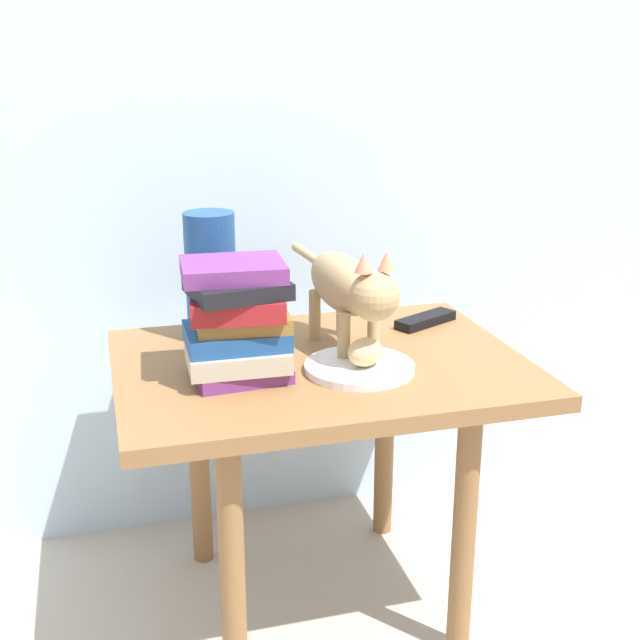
{
  "coord_description": "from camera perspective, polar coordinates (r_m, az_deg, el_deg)",
  "views": [
    {
      "loc": [
        -0.39,
        -1.41,
        1.09
      ],
      "look_at": [
        0.0,
        0.0,
        0.62
      ],
      "focal_mm": 46.22,
      "sensor_mm": 36.0,
      "label": 1
    }
  ],
  "objects": [
    {
      "name": "back_panel",
      "position": [
        1.85,
        -3.53,
        18.3
      ],
      "size": [
        4.0,
        0.04,
        2.2
      ],
      "primitive_type": "cube",
      "color": "silver",
      "rests_on": "ground"
    },
    {
      "name": "bread_roll",
      "position": [
        1.49,
        3.15,
        -2.22
      ],
      "size": [
        0.1,
        0.1,
        0.05
      ],
      "primitive_type": "ellipsoid",
      "rotation": [
        0.0,
        0.0,
        0.86
      ],
      "color": "#E0BC7A",
      "rests_on": "plate"
    },
    {
      "name": "ground_plane",
      "position": [
        1.82,
        -0.0,
        -18.72
      ],
      "size": [
        6.0,
        6.0,
        0.0
      ],
      "primitive_type": "plane",
      "color": "#B2A899"
    },
    {
      "name": "side_table",
      "position": [
        1.59,
        -0.0,
        -5.36
      ],
      "size": [
        0.77,
        0.57,
        0.54
      ],
      "color": "olive",
      "rests_on": "ground"
    },
    {
      "name": "book_stack",
      "position": [
        1.45,
        -5.74,
        -0.05
      ],
      "size": [
        0.19,
        0.17,
        0.21
      ],
      "color": "#72337A",
      "rests_on": "side_table"
    },
    {
      "name": "plate",
      "position": [
        1.51,
        2.74,
        -3.29
      ],
      "size": [
        0.2,
        0.2,
        0.01
      ],
      "primitive_type": "cylinder",
      "color": "white",
      "rests_on": "side_table"
    },
    {
      "name": "cat",
      "position": [
        1.56,
        1.97,
        2.3
      ],
      "size": [
        0.11,
        0.48,
        0.23
      ],
      "color": "tan",
      "rests_on": "side_table"
    },
    {
      "name": "green_vase",
      "position": [
        1.65,
        -7.56,
        2.97
      ],
      "size": [
        0.1,
        0.1,
        0.26
      ],
      "primitive_type": "cylinder",
      "color": "navy",
      "rests_on": "side_table"
    },
    {
      "name": "tv_remote",
      "position": [
        1.78,
        7.32,
        0.0
      ],
      "size": [
        0.15,
        0.11,
        0.02
      ],
      "primitive_type": "cube",
      "rotation": [
        0.0,
        0.0,
        0.46
      ],
      "color": "black",
      "rests_on": "side_table"
    }
  ]
}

